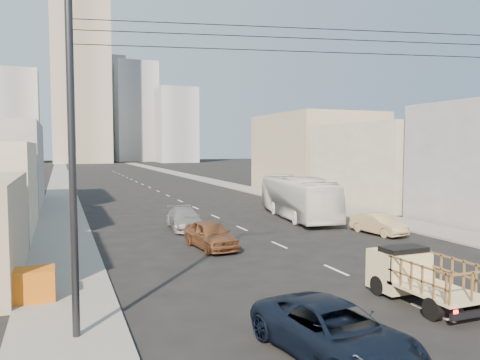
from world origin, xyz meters
TOP-DOWN VIEW (x-y plane):
  - sidewalk_left at (-11.75, 70.00)m, footprint 3.50×180.00m
  - sidewalk_right at (11.75, 70.00)m, footprint 3.50×180.00m
  - lane_dashes at (0.00, 53.00)m, footprint 0.15×104.00m
  - flatbed_pickup at (0.33, 3.03)m, footprint 1.95×4.41m
  - navy_pickup at (-5.06, 0.23)m, footprint 3.20×5.64m
  - city_bus at (5.92, 22.83)m, footprint 4.60×12.25m
  - sedan_brown at (-4.01, 14.55)m, footprint 2.28×4.76m
  - sedan_tan at (7.50, 14.67)m, footprint 1.90×4.21m
  - sedan_grey at (-3.83, 21.13)m, footprint 2.38×5.18m
  - streetlamp_left at (-11.39, 4.00)m, footprint 2.36×0.25m
  - overhead_wires at (0.00, 1.50)m, footprint 23.01×5.02m
  - crate_stack at (-13.00, 8.07)m, footprint 1.80×1.20m
  - bldg_right_mid at (19.50, 28.00)m, footprint 11.00×14.00m
  - bldg_right_far at (20.00, 44.00)m, footprint 12.00×16.00m
  - high_rise_tower at (-4.00, 170.00)m, footprint 20.00×20.00m
  - midrise_ne at (18.00, 185.00)m, footprint 16.00×16.00m
  - midrise_nw at (-26.00, 180.00)m, footprint 15.00×15.00m
  - midrise_back at (6.00, 200.00)m, footprint 18.00×18.00m
  - midrise_east at (30.00, 165.00)m, footprint 14.00×14.00m

SIDE VIEW (x-z plane):
  - lane_dashes at x=0.00m, z-range 0.00..0.01m
  - sidewalk_left at x=-11.75m, z-range 0.00..0.12m
  - sidewalk_right at x=11.75m, z-range 0.00..0.12m
  - sedan_tan at x=7.50m, z-range 0.00..1.34m
  - crate_stack at x=-13.00m, z-range 0.12..1.26m
  - sedan_grey at x=-3.83m, z-range 0.00..1.47m
  - navy_pickup at x=-5.06m, z-range 0.00..1.49m
  - sedan_brown at x=-4.01m, z-range 0.00..1.57m
  - flatbed_pickup at x=0.33m, z-range 0.14..2.04m
  - city_bus at x=5.92m, z-range 0.00..3.33m
  - bldg_right_mid at x=19.50m, z-range 0.00..8.00m
  - bldg_right_far at x=20.00m, z-range 0.00..10.00m
  - streetlamp_left at x=-11.39m, z-range 0.44..12.44m
  - overhead_wires at x=0.00m, z-range 8.60..9.33m
  - midrise_east at x=30.00m, z-range 0.00..28.00m
  - midrise_nw at x=-26.00m, z-range 0.00..34.00m
  - midrise_ne at x=18.00m, z-range 0.00..40.00m
  - midrise_back at x=6.00m, z-range 0.00..44.00m
  - high_rise_tower at x=-4.00m, z-range 0.00..60.00m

